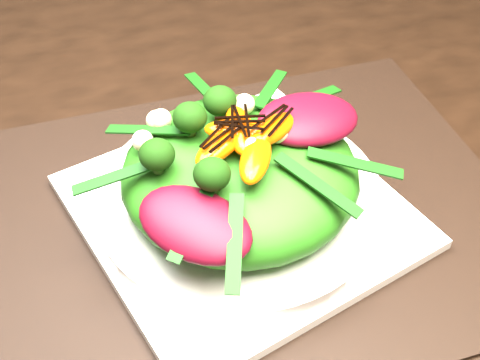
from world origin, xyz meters
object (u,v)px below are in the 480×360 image
object	(u,v)px
salad_bowl	(240,200)
orange_segment	(223,126)
dining_table	(74,214)
plate_base	(240,211)
placemat	(240,216)
lettuce_mound	(240,173)

from	to	relation	value
salad_bowl	orange_segment	bearing A→B (deg)	120.78
dining_table	orange_segment	distance (m)	0.19
dining_table	plate_base	distance (m)	0.17
salad_bowl	orange_segment	world-z (taller)	orange_segment
placemat	lettuce_mound	xyz separation A→B (m)	(0.00, 0.00, 0.05)
plate_base	placemat	bearing A→B (deg)	-90.00
placemat	orange_segment	bearing A→B (deg)	120.78
dining_table	placemat	xyz separation A→B (m)	(0.15, -0.07, 0.02)
plate_base	salad_bowl	size ratio (longest dim) A/B	1.04
placemat	salad_bowl	bearing A→B (deg)	90.00
orange_segment	placemat	bearing A→B (deg)	-59.22
plate_base	orange_segment	size ratio (longest dim) A/B	4.60
lettuce_mound	orange_segment	distance (m)	0.05
dining_table	plate_base	world-z (taller)	dining_table
placemat	lettuce_mound	bearing A→B (deg)	90.00
lettuce_mound	orange_segment	xyz separation A→B (m)	(-0.01, 0.02, 0.04)
plate_base	salad_bowl	bearing A→B (deg)	0.00
salad_bowl	lettuce_mound	world-z (taller)	lettuce_mound
plate_base	orange_segment	xyz separation A→B (m)	(-0.01, 0.02, 0.09)
placemat	lettuce_mound	distance (m)	0.05
plate_base	lettuce_mound	xyz separation A→B (m)	(0.00, 0.00, 0.05)
placemat	salad_bowl	world-z (taller)	salad_bowl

